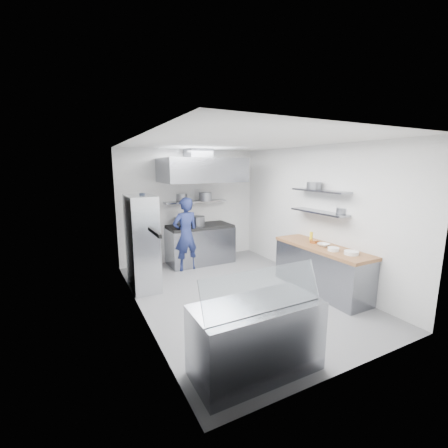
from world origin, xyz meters
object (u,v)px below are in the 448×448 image
chef (186,234)px  gas_range (200,245)px  display_case (256,338)px  wire_rack (142,243)px

chef → gas_range: bearing=-152.8°
display_case → chef: bearing=82.1°
gas_range → display_case: bearing=-104.0°
wire_rack → display_case: 3.21m
chef → wire_rack: size_ratio=0.92×
wire_rack → chef: bearing=29.7°
gas_range → chef: 0.73m
wire_rack → display_case: (0.61, -3.11, -0.50)m
gas_range → chef: size_ratio=0.94×
display_case → wire_rack: bearing=101.1°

